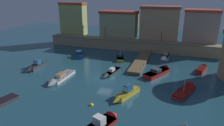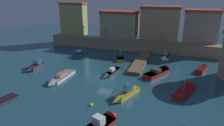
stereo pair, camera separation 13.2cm
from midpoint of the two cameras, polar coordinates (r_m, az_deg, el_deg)
The scene contains 18 objects.
ground_plane at distance 36.52m, azimuth -2.16°, elevation -4.39°, with size 112.99×112.99×0.00m, color #1E4756.
quay_wall at distance 54.49m, azimuth 5.26°, elevation 5.05°, with size 45.99×3.03×2.78m.
old_town_backdrop at distance 56.75m, azimuth 7.92°, elevation 10.96°, with size 42.77×5.68×9.30m.
pier_dock at distance 45.29m, azimuth 8.02°, elevation 0.58°, with size 2.53×15.63×0.70m.
quay_lamp_0 at distance 55.79m, azimuth -2.01°, elevation 9.23°, with size 0.32×0.32×3.33m.
quay_lamp_1 at distance 52.62m, azimuth 13.55°, elevation 7.92°, with size 0.32×0.32×3.01m.
moored_boat_0 at distance 34.28m, azimuth 20.11°, elevation -6.74°, with size 3.93×6.76×3.35m.
moored_boat_1 at distance 48.35m, azimuth 14.47°, elevation 1.61°, with size 1.99×5.06×1.98m.
moored_boat_3 at distance 38.13m, azimuth -0.65°, elevation -2.85°, with size 2.21×6.23×1.42m.
moored_boat_4 at distance 43.62m, azimuth -20.88°, elevation -0.95°, with size 1.61×4.99×1.95m.
moored_boat_5 at distance 49.96m, azimuth -9.24°, elevation 2.45°, with size 3.87×5.28×1.90m.
moored_boat_7 at distance 47.22m, azimuth 2.18°, elevation 1.69°, with size 2.89×5.16×3.11m.
moored_boat_8 at distance 30.15m, azimuth 3.65°, elevation -8.60°, with size 3.21×5.97×2.79m.
moored_boat_9 at distance 36.77m, azimuth -14.75°, elevation -4.30°, with size 1.97×7.40×1.71m.
moored_boat_10 at distance 24.73m, azimuth -2.07°, elevation -15.86°, with size 3.54×5.63×2.12m.
moored_boat_11 at distance 43.69m, azimuth 23.75°, elevation -1.42°, with size 2.78×5.04×1.20m.
moored_boat_12 at distance 39.53m, azimuth 13.08°, elevation -2.28°, with size 5.05×7.36×1.87m.
mooring_buoy_0 at distance 28.57m, azimuth -5.92°, elevation -11.62°, with size 0.58×0.58×0.58m, color yellow.
Camera 1 is at (11.75, -31.37, 14.54)m, focal length 32.87 mm.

